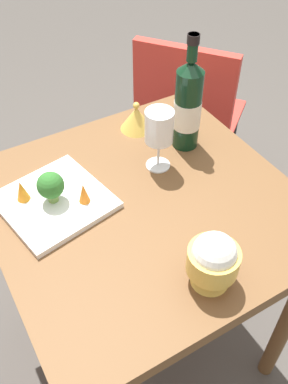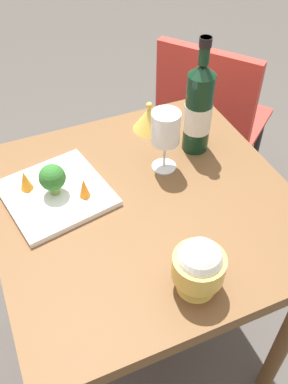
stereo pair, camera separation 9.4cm
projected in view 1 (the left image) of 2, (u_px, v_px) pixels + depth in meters
ground_plane at (144, 338)px, 1.63m from camera, size 8.00×8.00×0.00m
dining_table at (144, 228)px, 1.17m from camera, size 0.76×0.76×0.76m
chair_by_wall at (187, 112)px, 1.78m from camera, size 0.56×0.56×0.85m
wine_bottle at (188, 105)px, 1.17m from camera, size 0.08×0.08×0.34m
wine_glass at (159, 128)px, 1.10m from camera, size 0.08×0.08×0.18m
rice_bowl at (215, 259)px, 0.87m from camera, size 0.11×0.11×0.14m
rice_bowl_lid at (136, 118)px, 1.29m from camera, size 0.10×0.10×0.09m
serving_plate at (54, 201)px, 1.08m from camera, size 0.29×0.29×0.02m
broccoli_floret at (51, 186)px, 1.04m from camera, size 0.07×0.07×0.09m
carrot_garnish_left at (22, 191)px, 1.06m from camera, size 0.03×0.03×0.06m
carrot_garnish_right at (84, 193)px, 1.05m from camera, size 0.03×0.03×0.06m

